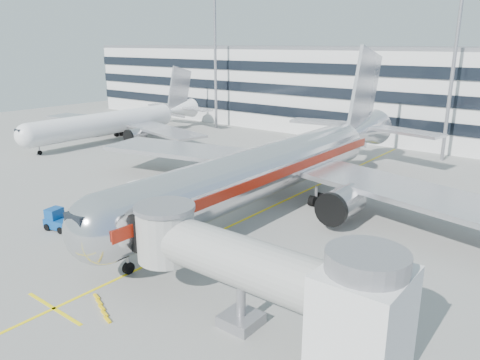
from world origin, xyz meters
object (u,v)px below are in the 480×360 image
Objects in this scene: belt_loader at (137,209)px; ramp_worker at (165,214)px; baggage_tug at (58,220)px; cargo_container_right at (139,190)px; main_jet at (279,165)px; cargo_container_left at (129,196)px; cargo_container_front at (134,207)px.

ramp_worker is (3.74, 0.29, 0.30)m from belt_loader.
cargo_container_right is (-1.18, 10.33, 0.07)m from baggage_tug.
main_jet is 18.08× the size of baggage_tug.
cargo_container_left is at bearing -66.39° from cargo_container_right.
baggage_tug is at bearing -83.49° from cargo_container_right.
ramp_worker is (7.05, -1.49, 0.10)m from cargo_container_left.
ramp_worker reaches higher than cargo_container_right.
belt_loader reaches higher than cargo_container_right.
cargo_container_front is (3.01, -1.89, -0.03)m from cargo_container_left.
belt_loader reaches higher than baggage_tug.
main_jet is 26.52× the size of cargo_container_left.
baggage_tug is (-3.02, -6.54, 0.13)m from belt_loader.
main_jet is 15.22m from cargo_container_front.
cargo_container_left is 7.21m from ramp_worker.
baggage_tug is 1.51× the size of cargo_container_right.
belt_loader reaches higher than cargo_container_left.
main_jet is 15.96m from cargo_container_left.
cargo_container_right is (-0.88, 2.01, -0.01)m from cargo_container_left.
cargo_container_front is 0.91× the size of ramp_worker.
main_jet is 9.41× the size of belt_loader.
belt_loader is at bearing 162.55° from ramp_worker.
main_jet reaches higher than belt_loader.
belt_loader is 3.76m from ramp_worker.
main_jet is 15.53m from cargo_container_right.
belt_loader is at bearing -42.05° from cargo_container_right.
cargo_container_left is 1.03× the size of cargo_container_front.
main_jet is at bearing 57.02° from baggage_tug.
main_jet is at bearing 52.28° from cargo_container_front.
ramp_worker is (6.75, 6.83, 0.17)m from baggage_tug.
ramp_worker is at bearing 5.58° from cargo_container_front.
cargo_container_right is 1.01× the size of cargo_container_front.
main_jet is at bearing 31.19° from cargo_container_right.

